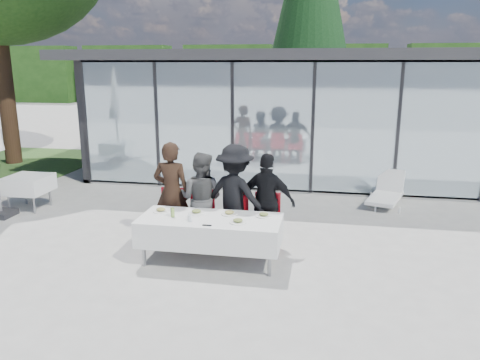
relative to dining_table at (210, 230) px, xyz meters
name	(u,v)px	position (x,y,z in m)	size (l,w,h in m)	color
ground	(239,255)	(0.41, 0.33, -0.54)	(90.00, 90.00, 0.00)	#A2A099
pavilion	(349,95)	(2.41, 8.49, 1.61)	(14.80, 8.80, 3.44)	gray
treeline	(282,76)	(-1.59, 28.33, 1.66)	(62.50, 2.00, 4.40)	#173511
dining_table	(210,230)	(0.00, 0.00, 0.00)	(2.26, 0.96, 0.75)	silver
diner_a	(172,192)	(-0.89, 0.78, 0.37)	(0.66, 0.66, 1.82)	black
diner_chair_a	(172,213)	(-0.89, 0.75, 0.00)	(0.44, 0.44, 0.97)	#B50C17
diner_b	(201,199)	(-0.35, 0.78, 0.29)	(0.80, 0.80, 1.65)	#4C4C4C
diner_chair_b	(201,215)	(-0.35, 0.75, 0.00)	(0.44, 0.44, 0.97)	#B50C17
diner_c	(235,196)	(0.25, 0.78, 0.36)	(1.17, 1.17, 1.80)	black
diner_chair_c	(235,217)	(0.25, 0.75, 0.00)	(0.44, 0.44, 0.97)	#B50C17
diner_d	(267,202)	(0.81, 0.78, 0.30)	(0.98, 0.98, 1.67)	black
diner_chair_d	(267,219)	(0.81, 0.75, 0.00)	(0.44, 0.44, 0.97)	#B50C17
plate_a	(161,210)	(-0.88, 0.16, 0.24)	(0.27, 0.27, 0.07)	white
plate_b	(196,212)	(-0.27, 0.18, 0.24)	(0.27, 0.27, 0.07)	white
plate_c	(229,213)	(0.27, 0.22, 0.24)	(0.27, 0.27, 0.07)	white
plate_d	(264,215)	(0.83, 0.22, 0.24)	(0.27, 0.27, 0.07)	white
plate_extra	(238,221)	(0.48, -0.15, 0.24)	(0.27, 0.27, 0.07)	white
juice_bottle	(173,212)	(-0.60, -0.06, 0.29)	(0.06, 0.06, 0.15)	#7DA645
drinking_glasses	(190,218)	(-0.27, -0.21, 0.26)	(0.07, 0.07, 0.10)	silver
folded_eyeglasses	(207,225)	(0.04, -0.37, 0.22)	(0.14, 0.03, 0.01)	black
spare_table_left	(28,184)	(-4.62, 2.05, 0.02)	(0.86, 0.86, 0.74)	silver
lounger	(387,193)	(3.18, 3.88, -0.28)	(0.98, 1.45, 0.72)	white
grass_patch	(14,163)	(-8.09, 6.33, -0.53)	(5.00, 5.00, 0.02)	#385926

